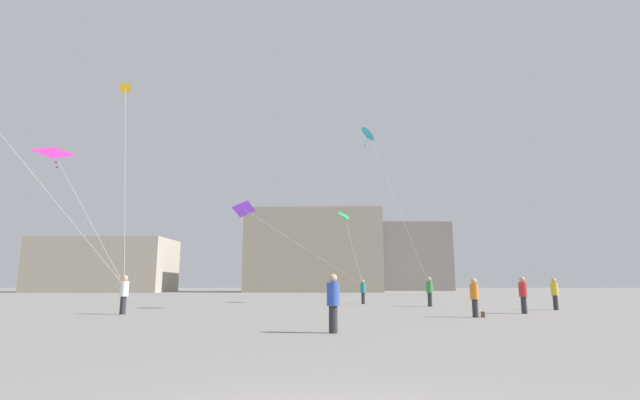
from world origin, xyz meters
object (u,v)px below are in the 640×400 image
kite_emerald_delta (343,216)px  kite_amber_delta (124,94)px  person_in_orange (473,296)px  person_in_yellow (553,292)px  person_in_red (522,293)px  kite_violet_delta (244,210)px  person_in_teal (362,291)px  person_in_blue (332,300)px  building_left_hall (103,265)px  person_in_green (428,290)px  handbag_beside_flyer (482,314)px  building_centre_hall (314,252)px  kite_magenta_delta (53,154)px  person_in_white (123,293)px  building_right_hall (401,257)px  kite_cyan_diamond (368,135)px

kite_emerald_delta → kite_amber_delta: bearing=-163.3°
person_in_orange → person_in_yellow: size_ratio=0.96×
person_in_red → kite_violet_delta: kite_violet_delta is taller
person_in_teal → person_in_red: bearing=-107.2°
person_in_blue → building_left_hall: size_ratio=0.08×
person_in_green → handbag_beside_flyer: size_ratio=5.77×
person_in_blue → kite_violet_delta: 22.77m
building_left_hall → person_in_green: bearing=-48.5°
kite_emerald_delta → kite_amber_delta: kite_amber_delta is taller
person_in_green → building_centre_hall: bearing=14.4°
person_in_yellow → kite_magenta_delta: 27.56m
person_in_white → kite_emerald_delta: 17.83m
handbag_beside_flyer → person_in_red: bearing=39.8°
person_in_orange → handbag_beside_flyer: bearing=147.7°
person_in_red → person_in_teal: size_ratio=1.03×
person_in_white → building_left_hall: bearing=-112.3°
kite_amber_delta → person_in_white: bearing=-61.7°
person_in_orange → building_right_hall: 76.06m
building_left_hall → handbag_beside_flyer: building_left_hall is taller
kite_magenta_delta → kite_emerald_delta: 19.84m
person_in_teal → kite_violet_delta: (-8.89, 1.53, 6.08)m
building_right_hall → person_in_white: bearing=-109.8°
person_in_yellow → kite_violet_delta: size_ratio=0.18×
person_in_green → person_in_white: bearing=120.3°
person_in_orange → person_in_green: (0.27, 9.44, 0.10)m
person_in_orange → kite_cyan_diamond: size_ratio=0.18×
kite_magenta_delta → kite_violet_delta: 14.73m
kite_emerald_delta → building_centre_hall: building_centre_hall is taller
person_in_orange → kite_violet_delta: bearing=-97.8°
kite_violet_delta → building_centre_hall: bearing=84.0°
building_right_hall → building_left_hall: bearing=-163.4°
person_in_white → building_centre_hall: (8.40, 58.66, 5.92)m
kite_cyan_diamond → person_in_blue: bearing=-101.7°
building_left_hall → handbag_beside_flyer: 73.70m
person_in_teal → kite_emerald_delta: 5.93m
person_in_yellow → building_centre_hall: bearing=40.1°
person_in_teal → building_left_hall: building_left_hall is taller
building_right_hall → person_in_orange: bearing=-97.8°
person_in_orange → building_centre_hall: bearing=-131.1°
person_in_red → kite_magenta_delta: (-23.35, -0.34, 6.93)m
person_in_blue → kite_magenta_delta: bearing=-46.7°
person_in_yellow → person_in_green: size_ratio=0.94×
person_in_red → building_centre_hall: size_ratio=0.08×
building_left_hall → building_centre_hall: building_centre_hall is taller
kite_cyan_diamond → kite_magenta_delta: size_ratio=1.33×
person_in_red → person_in_yellow: bearing=-143.5°
kite_magenta_delta → building_left_hall: bearing=112.4°
kite_violet_delta → kite_amber_delta: (-7.88, -4.70, 7.46)m
person_in_green → building_centre_hall: 52.11m
building_right_hall → person_in_red: bearing=-95.6°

